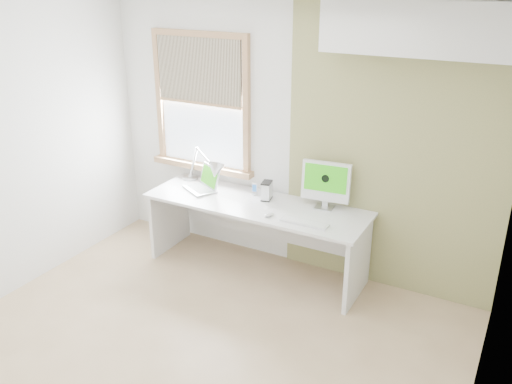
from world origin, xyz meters
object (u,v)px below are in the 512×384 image
Objects in this scene: external_drive at (267,191)px; imac at (326,182)px; desk at (259,219)px; desk_lamp at (210,170)px; laptop at (204,184)px.

imac reaches higher than external_drive.
external_drive is at bearing 56.91° from desk.
external_drive is 0.60m from imac.
desk_lamp is at bearing 175.99° from desk.
external_drive is (0.05, 0.07, 0.29)m from desk.
laptop is (-0.06, -0.04, -0.14)m from desk_lamp.
desk_lamp is at bearing -177.04° from external_drive.
external_drive reaches higher than desk.
desk is at bearing -165.19° from imac.
laptop is at bearing -173.91° from external_drive.
laptop reaches higher than desk.
laptop is 0.69m from external_drive.
laptop is 0.92× the size of imac.
desk is 4.76× the size of imac.
desk_lamp is 0.16m from laptop.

